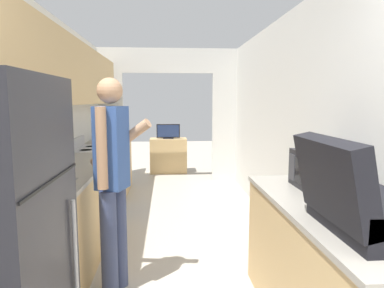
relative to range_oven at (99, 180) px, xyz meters
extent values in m
cube|color=silver|center=(-0.34, -1.69, 0.79)|extent=(0.06, 7.97, 2.50)
cube|color=tan|center=(-0.15, -0.60, 1.40)|extent=(0.32, 4.35, 0.70)
cube|color=silver|center=(2.29, -1.69, 0.79)|extent=(0.06, 7.97, 2.50)
cube|color=silver|center=(-0.18, 1.72, 0.57)|extent=(0.65, 0.06, 2.05)
cube|color=silver|center=(2.14, 1.72, 0.57)|extent=(0.65, 0.06, 2.05)
cube|color=silver|center=(0.98, 1.72, 1.82)|extent=(2.97, 0.06, 0.45)
cube|color=tan|center=(-0.01, -1.59, -0.02)|extent=(0.60, 2.38, 0.87)
cube|color=gray|center=(-0.01, -1.59, 0.43)|extent=(0.62, 2.39, 0.03)
cube|color=tan|center=(-0.01, 0.98, -0.02)|extent=(0.60, 1.17, 0.87)
cube|color=gray|center=(-0.01, 0.99, 0.43)|extent=(0.62, 1.18, 0.03)
cube|color=#9EA3A8|center=(-0.01, -2.04, 0.44)|extent=(0.42, 0.44, 0.00)
cube|color=tan|center=(1.96, -2.74, -0.02)|extent=(0.60, 1.74, 0.87)
cube|color=gray|center=(1.96, -2.74, 0.43)|extent=(0.62, 1.76, 0.03)
cube|color=black|center=(0.44, -3.18, 0.74)|extent=(0.01, 0.73, 0.01)
cylinder|color=#99999E|center=(0.45, -2.93, 0.24)|extent=(0.02, 0.02, 0.67)
cube|color=#B7B7BC|center=(0.00, 0.00, -0.01)|extent=(0.62, 0.80, 0.90)
cube|color=black|center=(0.32, 0.00, -0.01)|extent=(0.01, 0.54, 0.27)
cylinder|color=#B7B7BC|center=(0.34, 0.00, 0.22)|extent=(0.02, 0.64, 0.02)
cube|color=#B7B7BC|center=(-0.29, 0.00, 0.52)|extent=(0.04, 0.80, 0.14)
cylinder|color=#232328|center=(0.13, -0.18, 0.44)|extent=(0.16, 0.16, 0.01)
cylinder|color=#232328|center=(0.13, 0.18, 0.44)|extent=(0.16, 0.16, 0.01)
cylinder|color=#232328|center=(-0.12, -0.18, 0.44)|extent=(0.16, 0.16, 0.01)
cylinder|color=#232328|center=(-0.12, 0.18, 0.44)|extent=(0.16, 0.16, 0.01)
cylinder|color=#384266|center=(0.49, -2.12, -0.03)|extent=(0.17, 0.17, 0.86)
cylinder|color=#384266|center=(0.54, -1.96, -0.03)|extent=(0.17, 0.17, 0.86)
cube|color=#335193|center=(0.52, -2.04, 0.73)|extent=(0.27, 0.27, 0.65)
cylinder|color=tan|center=(0.47, -2.18, 0.74)|extent=(0.10, 0.10, 0.61)
cylinder|color=tan|center=(0.56, -1.91, 0.74)|extent=(0.54, 0.26, 0.42)
sphere|color=tan|center=(0.52, -2.04, 1.17)|extent=(0.20, 0.20, 0.20)
cube|color=black|center=(1.96, -3.15, 0.53)|extent=(0.40, 0.61, 0.18)
cube|color=black|center=(1.75, -3.15, 0.72)|extent=(0.18, 0.61, 0.41)
cube|color=#2D2D33|center=(1.96, -2.83, 0.67)|extent=(0.24, 0.02, 0.10)
cube|color=black|center=(2.08, -2.36, 0.58)|extent=(0.33, 0.51, 0.28)
cube|color=black|center=(1.91, -2.41, 0.58)|extent=(0.01, 0.31, 0.19)
cube|color=#38383D|center=(1.91, -2.19, 0.58)|extent=(0.01, 0.10, 0.20)
cube|color=tan|center=(0.98, 2.56, -0.09)|extent=(0.78, 0.42, 0.74)
cube|color=black|center=(0.98, 2.52, 0.29)|extent=(0.22, 0.16, 0.02)
cube|color=black|center=(0.98, 2.52, 0.45)|extent=(0.49, 0.04, 0.29)
cube|color=navy|center=(0.98, 2.50, 0.45)|extent=(0.45, 0.01, 0.26)
camera|label=1|loc=(0.95, -4.72, 1.10)|focal=32.00mm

